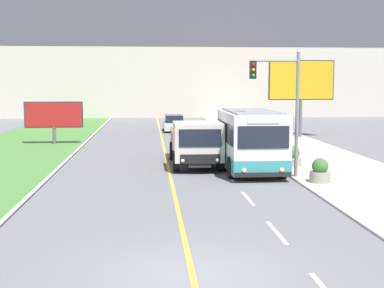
{
  "coord_description": "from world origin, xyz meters",
  "views": [
    {
      "loc": [
        -0.95,
        -11.85,
        4.4
      ],
      "look_at": [
        1.1,
        13.78,
        1.4
      ],
      "focal_mm": 50.0,
      "sensor_mm": 36.0,
      "label": 1
    }
  ],
  "objects": [
    {
      "name": "city_bus",
      "position": [
        3.96,
        13.61,
        1.53
      ],
      "size": [
        2.71,
        5.81,
        3.03
      ],
      "color": "silver",
      "rests_on": "ground_plane"
    },
    {
      "name": "billboard_large",
      "position": [
        10.96,
        29.48,
        4.39
      ],
      "size": [
        5.19,
        0.24,
        6.09
      ],
      "color": "#59595B",
      "rests_on": "ground_plane"
    },
    {
      "name": "planter_round_near",
      "position": [
        6.38,
        10.4,
        0.54
      ],
      "size": [
        0.88,
        0.88,
        1.05
      ],
      "color": "gray",
      "rests_on": "sidewalk_right"
    },
    {
      "name": "traffic_light_mast",
      "position": [
        5.08,
        11.92,
        3.65
      ],
      "size": [
        2.28,
        0.32,
        5.73
      ],
      "color": "slate",
      "rests_on": "ground_plane"
    },
    {
      "name": "planter_round_third",
      "position": [
        6.48,
        19.82,
        0.55
      ],
      "size": [
        0.88,
        0.88,
        1.06
      ],
      "color": "gray",
      "rests_on": "sidewalk_right"
    },
    {
      "name": "planter_round_second",
      "position": [
        6.44,
        15.11,
        0.53
      ],
      "size": [
        0.91,
        0.91,
        1.03
      ],
      "color": "gray",
      "rests_on": "sidewalk_right"
    },
    {
      "name": "ground_plane",
      "position": [
        0.0,
        0.0,
        0.0
      ],
      "size": [
        300.0,
        300.0,
        0.0
      ],
      "primitive_type": "plane",
      "color": "slate"
    },
    {
      "name": "apartment_block_background",
      "position": [
        0.0,
        57.6,
        12.4
      ],
      "size": [
        80.0,
        8.04,
        24.79
      ],
      "color": "beige",
      "rests_on": "ground_plane"
    },
    {
      "name": "lane_marking_centre",
      "position": [
        0.41,
        2.89,
        0.0
      ],
      "size": [
        2.88,
        140.0,
        0.01
      ],
      "color": "gold",
      "rests_on": "ground_plane"
    },
    {
      "name": "car_distant",
      "position": [
        1.24,
        35.89,
        0.69
      ],
      "size": [
        1.8,
        4.3,
        1.45
      ],
      "color": "silver",
      "rests_on": "ground_plane"
    },
    {
      "name": "billboard_small",
      "position": [
        -7.67,
        26.35,
        2.04
      ],
      "size": [
        4.06,
        0.24,
        3.02
      ],
      "color": "#59595B",
      "rests_on": "ground_plane"
    },
    {
      "name": "dump_truck",
      "position": [
        1.43,
        15.26,
        1.22
      ],
      "size": [
        2.48,
        7.02,
        2.41
      ],
      "color": "black",
      "rests_on": "ground_plane"
    }
  ]
}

